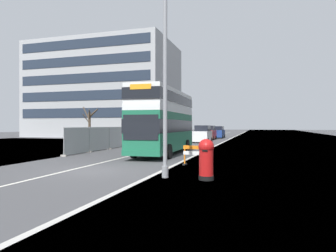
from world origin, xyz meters
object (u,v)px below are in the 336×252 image
Objects in this scene: car_receding_mid at (209,133)px; car_far_side at (205,131)px; car_receding_far at (219,132)px; car_oncoming_near at (203,134)px; roadworks_barrier at (196,153)px; red_pillar_postbox at (206,157)px; lamppost_foreground at (165,71)px; double_decker_bus at (164,121)px.

car_receding_mid reaches higher than car_far_side.
car_receding_far is at bearing -64.97° from car_far_side.
car_receding_mid is 0.99× the size of car_far_side.
car_oncoming_near is 0.92× the size of car_receding_far.
car_oncoming_near is (-3.67, 22.19, 0.36)m from roadworks_barrier.
red_pillar_postbox is at bearing -79.34° from car_oncoming_near.
lamppost_foreground is 40.62m from car_receding_far.
car_far_side is at bearing 99.26° from car_oncoming_near.
roadworks_barrier is 22.49m from car_oncoming_near.
car_far_side is at bearing 95.25° from double_decker_bus.
roadworks_barrier is 0.33× the size of car_receding_far.
car_oncoming_near is 0.93× the size of car_receding_mid.
roadworks_barrier is 30.14m from car_receding_mid.
double_decker_bus is 2.40× the size of car_far_side.
car_receding_far is (-2.97, 40.35, -3.62)m from lamppost_foreground.
roadworks_barrier is at bearing 83.52° from lamppost_foreground.
red_pillar_postbox is at bearing -83.29° from car_receding_far.
car_far_side is (-8.59, 48.61, 0.02)m from red_pillar_postbox.
car_far_side is (-6.81, 48.58, -3.65)m from lamppost_foreground.
car_receding_far is (-4.75, 40.38, 0.05)m from red_pillar_postbox.
lamppost_foreground is (3.28, -10.11, 1.98)m from double_decker_bus.
car_far_side reaches higher than roadworks_barrier.
lamppost_foreground is at bearing -83.11° from car_oncoming_near.
roadworks_barrier is 0.33× the size of car_far_side.
lamppost_foreground reaches higher than roadworks_barrier.
lamppost_foreground is 4.08m from red_pillar_postbox.
double_decker_bus reaches higher than roadworks_barrier.
lamppost_foreground is 2.31× the size of car_oncoming_near.
double_decker_bus is 30.29m from car_receding_far.
car_receding_far is at bearing 95.45° from roadworks_barrier.
lamppost_foreground is at bearing 179.31° from red_pillar_postbox.
car_oncoming_near is at bearing 99.39° from roadworks_barrier.
lamppost_foreground is 6.48× the size of roadworks_barrier.
lamppost_foreground is 34.45m from car_receding_mid.
car_oncoming_near is at bearing 96.89° from lamppost_foreground.
roadworks_barrier is 36.31m from car_receding_far.
roadworks_barrier is at bearing 107.10° from red_pillar_postbox.
car_oncoming_near is at bearing 89.71° from double_decker_bus.
red_pillar_postbox is 0.38× the size of car_far_side.
car_oncoming_near reaches higher than car_far_side.
car_receding_mid is 14.86m from car_far_side.
lamppost_foreground reaches higher than car_receding_far.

